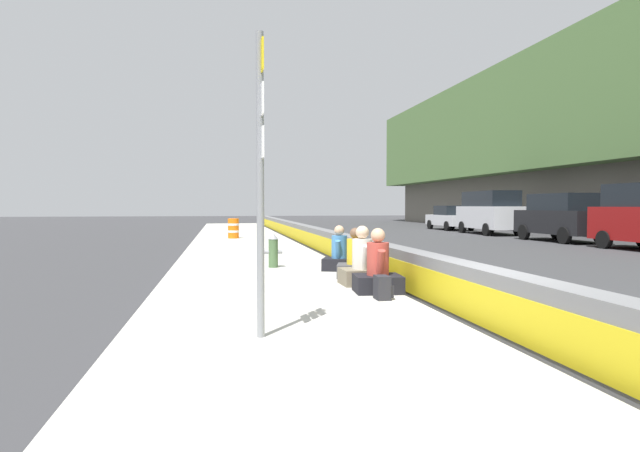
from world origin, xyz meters
TOP-DOWN VIEW (x-y plane):
  - ground_plane at (0.00, 0.00)m, footprint 160.00×160.00m
  - sidewalk_strip at (0.00, 2.65)m, footprint 80.00×4.40m
  - jersey_barrier at (0.00, 0.00)m, footprint 76.00×0.45m
  - route_sign_post at (-0.40, 3.13)m, footprint 0.44×0.09m
  - fire_hydrant at (6.60, 2.31)m, footprint 0.26×0.46m
  - seated_person_foreground at (2.44, 0.82)m, footprint 0.77×0.89m
  - seated_person_middle at (3.41, 0.85)m, footprint 0.75×0.86m
  - seated_person_rear at (4.41, 0.73)m, footprint 0.85×0.93m
  - seated_person_far at (5.74, 0.79)m, footprint 0.89×0.96m
  - backpack at (1.73, 0.95)m, footprint 0.32×0.28m
  - construction_barrel at (18.75, 3.03)m, footprint 0.54×0.54m
  - parked_car_fourth at (15.64, -12.23)m, footprint 4.83×2.12m
  - parked_car_midline at (22.12, -12.09)m, footprint 5.17×2.25m
  - parked_car_far at (27.77, -12.19)m, footprint 4.51×1.98m

SIDE VIEW (x-z plane):
  - ground_plane at x=0.00m, z-range 0.00..0.00m
  - sidewalk_strip at x=0.00m, z-range 0.00..0.14m
  - backpack at x=1.73m, z-range 0.13..0.53m
  - jersey_barrier at x=0.00m, z-range 0.00..0.85m
  - seated_person_rear at x=4.41m, z-range -0.06..1.02m
  - seated_person_far at x=5.74m, z-range -0.06..1.03m
  - seated_person_foreground at x=2.44m, z-range -0.08..1.09m
  - seated_person_middle at x=3.41m, z-range -0.08..1.09m
  - fire_hydrant at x=6.60m, z-range 0.15..1.03m
  - construction_barrel at x=18.75m, z-range 0.14..1.09m
  - parked_car_far at x=27.77m, z-range 0.01..1.72m
  - parked_car_fourth at x=15.64m, z-range 0.04..2.32m
  - parked_car_midline at x=22.12m, z-range 0.07..2.63m
  - route_sign_post at x=-0.40m, z-range 0.43..4.03m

